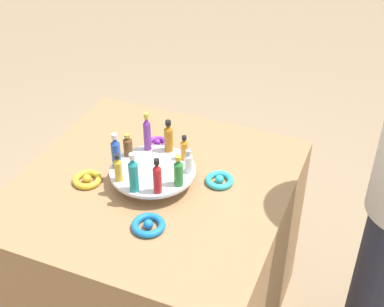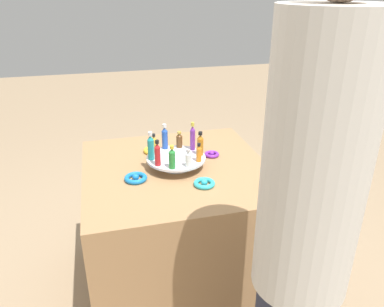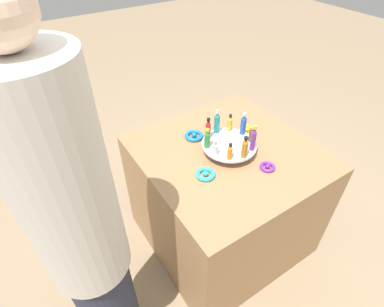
{
  "view_description": "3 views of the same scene",
  "coord_description": "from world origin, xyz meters",
  "px_view_note": "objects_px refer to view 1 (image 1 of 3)",
  "views": [
    {
      "loc": [
        -1.32,
        -0.69,
        1.95
      ],
      "look_at": [
        0.03,
        -0.13,
        0.91
      ],
      "focal_mm": 50.0,
      "sensor_mm": 36.0,
      "label": 1
    },
    {
      "loc": [
        -0.35,
        -1.69,
        1.63
      ],
      "look_at": [
        0.04,
        -0.16,
        0.91
      ],
      "focal_mm": 35.0,
      "sensor_mm": 36.0,
      "label": 2
    },
    {
      "loc": [
        0.97,
        -0.87,
        1.84
      ],
      "look_at": [
        0.08,
        -0.29,
        0.94
      ],
      "focal_mm": 28.0,
      "sensor_mm": 36.0,
      "label": 3
    }
  ],
  "objects_px": {
    "ribbon_bow_purple": "(157,143)",
    "display_stand": "(153,173)",
    "bottle_clear": "(188,162)",
    "bottle_brown": "(128,146)",
    "bottle_blue": "(116,152)",
    "bottle_teal": "(133,174)",
    "bottle_green": "(178,172)",
    "bottle_amber": "(169,137)",
    "bottle_gold": "(118,169)",
    "bottle_orange": "(184,149)",
    "bottle_red": "(157,177)",
    "bottle_purple": "(147,133)",
    "ribbon_bow_teal": "(220,180)",
    "ribbon_bow_blue": "(148,225)",
    "ribbon_bow_gold": "(87,179)"
  },
  "relations": [
    {
      "from": "display_stand",
      "to": "bottle_blue",
      "type": "bearing_deg",
      "value": 105.59
    },
    {
      "from": "bottle_blue",
      "to": "bottle_gold",
      "type": "xyz_separation_m",
      "value": [
        -0.06,
        -0.04,
        -0.01
      ]
    },
    {
      "from": "bottle_orange",
      "to": "bottle_amber",
      "type": "distance_m",
      "value": 0.08
    },
    {
      "from": "ribbon_bow_gold",
      "to": "display_stand",
      "type": "bearing_deg",
      "value": -68.12
    },
    {
      "from": "bottle_orange",
      "to": "bottle_blue",
      "type": "height_order",
      "value": "bottle_blue"
    },
    {
      "from": "display_stand",
      "to": "bottle_gold",
      "type": "relative_size",
      "value": 2.87
    },
    {
      "from": "bottle_purple",
      "to": "ribbon_bow_blue",
      "type": "bearing_deg",
      "value": -154.04
    },
    {
      "from": "bottle_green",
      "to": "ribbon_bow_gold",
      "type": "xyz_separation_m",
      "value": [
        -0.04,
        0.34,
        -0.1
      ]
    },
    {
      "from": "ribbon_bow_teal",
      "to": "bottle_brown",
      "type": "bearing_deg",
      "value": 97.38
    },
    {
      "from": "ribbon_bow_gold",
      "to": "bottle_amber",
      "type": "bearing_deg",
      "value": -46.28
    },
    {
      "from": "bottle_clear",
      "to": "ribbon_bow_teal",
      "type": "bearing_deg",
      "value": -60.94
    },
    {
      "from": "bottle_amber",
      "to": "bottle_gold",
      "type": "distance_m",
      "value": 0.24
    },
    {
      "from": "bottle_gold",
      "to": "ribbon_bow_blue",
      "type": "xyz_separation_m",
      "value": [
        -0.12,
        -0.17,
        -0.09
      ]
    },
    {
      "from": "bottle_orange",
      "to": "ribbon_bow_blue",
      "type": "xyz_separation_m",
      "value": [
        -0.32,
        -0.01,
        -0.09
      ]
    },
    {
      "from": "bottle_teal",
      "to": "ribbon_bow_blue",
      "type": "relative_size",
      "value": 1.33
    },
    {
      "from": "bottle_purple",
      "to": "bottle_red",
      "type": "xyz_separation_m",
      "value": [
        -0.21,
        -0.14,
        -0.01
      ]
    },
    {
      "from": "bottle_orange",
      "to": "bottle_teal",
      "type": "xyz_separation_m",
      "value": [
        -0.22,
        0.08,
        0.02
      ]
    },
    {
      "from": "ribbon_bow_blue",
      "to": "ribbon_bow_purple",
      "type": "bearing_deg",
      "value": 21.88
    },
    {
      "from": "bottle_clear",
      "to": "bottle_blue",
      "type": "bearing_deg",
      "value": 105.59
    },
    {
      "from": "bottle_red",
      "to": "ribbon_bow_purple",
      "type": "distance_m",
      "value": 0.37
    },
    {
      "from": "bottle_purple",
      "to": "ribbon_bow_teal",
      "type": "height_order",
      "value": "bottle_purple"
    },
    {
      "from": "bottle_red",
      "to": "ribbon_bow_purple",
      "type": "bearing_deg",
      "value": 25.96
    },
    {
      "from": "bottle_green",
      "to": "bottle_amber",
      "type": "relative_size",
      "value": 0.92
    },
    {
      "from": "bottle_purple",
      "to": "bottle_brown",
      "type": "xyz_separation_m",
      "value": [
        -0.06,
        0.05,
        -0.03
      ]
    },
    {
      "from": "bottle_blue",
      "to": "bottle_teal",
      "type": "bearing_deg",
      "value": -128.41
    },
    {
      "from": "bottle_clear",
      "to": "bottle_red",
      "type": "xyz_separation_m",
      "value": [
        -0.14,
        0.05,
        0.02
      ]
    },
    {
      "from": "ribbon_bow_blue",
      "to": "ribbon_bow_teal",
      "type": "xyz_separation_m",
      "value": [
        0.3,
        -0.13,
        -0.0
      ]
    },
    {
      "from": "ribbon_bow_purple",
      "to": "ribbon_bow_teal",
      "type": "bearing_deg",
      "value": -113.12
    },
    {
      "from": "display_stand",
      "to": "ribbon_bow_blue",
      "type": "xyz_separation_m",
      "value": [
        -0.22,
        -0.09,
        -0.03
      ]
    },
    {
      "from": "bottle_blue",
      "to": "bottle_red",
      "type": "xyz_separation_m",
      "value": [
        -0.07,
        -0.19,
        -0.0
      ]
    },
    {
      "from": "bottle_green",
      "to": "bottle_red",
      "type": "height_order",
      "value": "bottle_red"
    },
    {
      "from": "bottle_orange",
      "to": "ribbon_bow_gold",
      "type": "relative_size",
      "value": 0.93
    },
    {
      "from": "bottle_amber",
      "to": "bottle_red",
      "type": "distance_m",
      "value": 0.24
    },
    {
      "from": "ribbon_bow_purple",
      "to": "ribbon_bow_blue",
      "type": "distance_m",
      "value": 0.47
    },
    {
      "from": "bottle_purple",
      "to": "bottle_red",
      "type": "height_order",
      "value": "bottle_purple"
    },
    {
      "from": "bottle_clear",
      "to": "bottle_brown",
      "type": "bearing_deg",
      "value": 87.59
    },
    {
      "from": "bottle_orange",
      "to": "bottle_purple",
      "type": "relative_size",
      "value": 0.63
    },
    {
      "from": "bottle_clear",
      "to": "ribbon_bow_purple",
      "type": "height_order",
      "value": "bottle_clear"
    },
    {
      "from": "bottle_purple",
      "to": "ribbon_bow_teal",
      "type": "xyz_separation_m",
      "value": [
        -0.02,
        -0.29,
        -0.12
      ]
    },
    {
      "from": "bottle_blue",
      "to": "display_stand",
      "type": "bearing_deg",
      "value": -74.41
    },
    {
      "from": "bottle_brown",
      "to": "ribbon_bow_gold",
      "type": "distance_m",
      "value": 0.19
    },
    {
      "from": "bottle_orange",
      "to": "bottle_gold",
      "type": "relative_size",
      "value": 0.92
    },
    {
      "from": "ribbon_bow_purple",
      "to": "display_stand",
      "type": "bearing_deg",
      "value": -158.12
    },
    {
      "from": "bottle_gold",
      "to": "ribbon_bow_teal",
      "type": "distance_m",
      "value": 0.36
    },
    {
      "from": "bottle_purple",
      "to": "bottle_brown",
      "type": "bearing_deg",
      "value": 141.59
    },
    {
      "from": "display_stand",
      "to": "bottle_green",
      "type": "distance_m",
      "value": 0.14
    },
    {
      "from": "bottle_green",
      "to": "ribbon_bow_purple",
      "type": "height_order",
      "value": "bottle_green"
    },
    {
      "from": "bottle_clear",
      "to": "ribbon_bow_purple",
      "type": "distance_m",
      "value": 0.29
    },
    {
      "from": "bottle_green",
      "to": "bottle_brown",
      "type": "relative_size",
      "value": 1.31
    },
    {
      "from": "bottle_purple",
      "to": "bottle_blue",
      "type": "bearing_deg",
      "value": 159.59
    }
  ]
}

